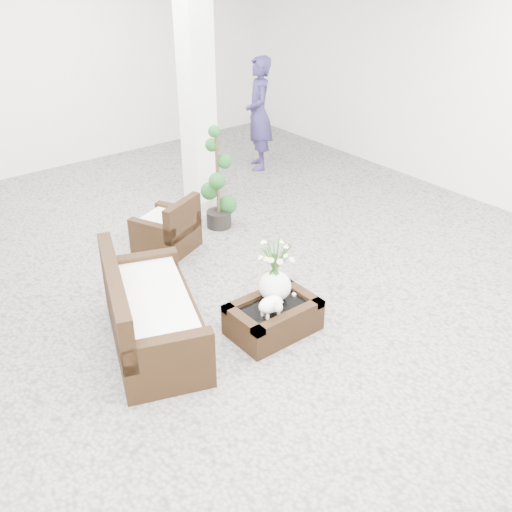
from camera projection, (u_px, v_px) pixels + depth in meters
ground at (251, 300)px, 6.75m from camera, size 11.00×11.00×0.00m
column at (196, 84)px, 8.47m from camera, size 0.40×0.40×3.50m
coffee_table at (273, 319)px, 6.16m from camera, size 0.90×0.60×0.31m
sheep_figurine at (271, 306)px, 5.90m from camera, size 0.28×0.23×0.21m
planter_narcissus at (275, 266)px, 6.01m from camera, size 0.44×0.44×0.80m
tealight at (294, 294)px, 6.25m from camera, size 0.04×0.04×0.03m
armchair at (165, 224)px, 7.64m from camera, size 0.90×0.89×0.74m
loveseat at (153, 306)px, 5.84m from camera, size 1.34×1.88×0.91m
topiary at (218, 178)px, 8.06m from camera, size 0.39×0.39×1.45m
shopper at (259, 114)px, 10.01m from camera, size 0.73×0.83×1.90m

